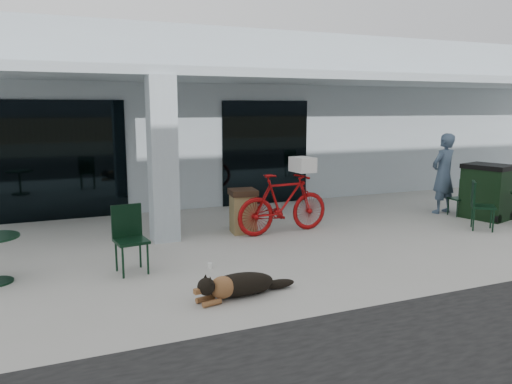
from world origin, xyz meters
name	(u,v)px	position (x,y,z in m)	size (l,w,h in m)	color
ground	(287,265)	(0.00, 0.00, 0.00)	(80.00, 80.00, 0.00)	#ACAAA2
building	(167,116)	(0.00, 8.50, 2.25)	(22.00, 7.00, 4.50)	#A3AFB8
storefront_glass_left	(63,161)	(-3.20, 4.98, 1.35)	(2.80, 0.06, 2.70)	black
storefront_glass_right	(266,153)	(1.80, 4.98, 1.35)	(2.40, 0.06, 2.70)	black
column	(163,160)	(-1.50, 2.30, 1.56)	(0.50, 0.50, 3.12)	#A3AFB8
overhang	(216,76)	(0.00, 3.60, 3.21)	(22.00, 2.80, 0.18)	#A3AFB8
bicycle	(283,203)	(0.84, 1.90, 0.62)	(0.58, 2.05, 1.23)	maroon
laundry_basket	(303,165)	(1.29, 1.94, 1.38)	(0.51, 0.38, 0.30)	white
dog	(240,283)	(-1.20, -1.00, 0.19)	(1.12, 0.37, 0.37)	black
cup_near_dog	(210,266)	(-1.22, 0.30, 0.05)	(0.07, 0.07, 0.09)	white
cafe_chair_near	(131,240)	(-2.40, 0.56, 0.52)	(0.47, 0.52, 1.05)	black
cafe_chair_far_a	(483,206)	(4.81, 0.54, 0.51)	(0.46, 0.50, 1.02)	black
cafe_chair_far_b	(459,198)	(5.38, 1.80, 0.42)	(0.38, 0.42, 0.84)	black
person	(443,174)	(5.25, 2.20, 0.96)	(0.70, 0.46, 1.93)	#435871
trash_receptacle	(243,211)	(0.10, 2.25, 0.45)	(0.53, 0.53, 0.90)	olive
wheeled_bin	(487,192)	(5.74, 1.32, 0.63)	(0.77, 0.98, 1.26)	black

